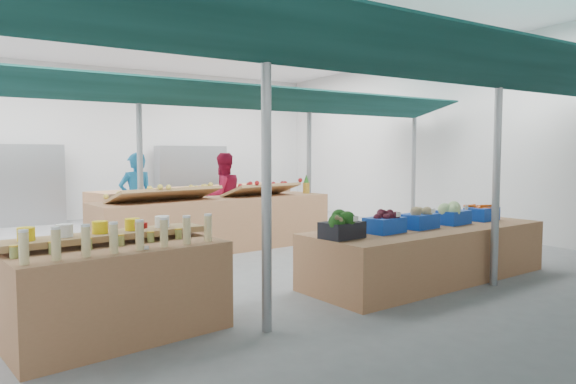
{
  "coord_description": "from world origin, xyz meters",
  "views": [
    {
      "loc": [
        -3.42,
        -8.38,
        1.75
      ],
      "look_at": [
        0.71,
        -1.6,
        1.18
      ],
      "focal_mm": 32.0,
      "sensor_mm": 36.0,
      "label": 1
    }
  ],
  "objects_px": {
    "veg_counter": "(428,253)",
    "crate_stack": "(483,255)",
    "bottle_shelf": "(119,288)",
    "vendor_right": "(223,196)",
    "fruit_counter": "(218,224)",
    "vendor_left": "(136,200)"
  },
  "relations": [
    {
      "from": "vendor_right",
      "to": "fruit_counter",
      "type": "bearing_deg",
      "value": 54.91
    },
    {
      "from": "bottle_shelf",
      "to": "vendor_left",
      "type": "distance_m",
      "value": 5.07
    },
    {
      "from": "veg_counter",
      "to": "vendor_left",
      "type": "xyz_separation_m",
      "value": [
        -2.83,
        4.74,
        0.53
      ]
    },
    {
      "from": "veg_counter",
      "to": "vendor_right",
      "type": "xyz_separation_m",
      "value": [
        -1.03,
        4.74,
        0.53
      ]
    },
    {
      "from": "veg_counter",
      "to": "fruit_counter",
      "type": "bearing_deg",
      "value": 109.1
    },
    {
      "from": "crate_stack",
      "to": "bottle_shelf",
      "type": "bearing_deg",
      "value": 178.0
    },
    {
      "from": "vendor_right",
      "to": "vendor_left",
      "type": "bearing_deg",
      "value": -6.48
    },
    {
      "from": "veg_counter",
      "to": "crate_stack",
      "type": "distance_m",
      "value": 0.87
    },
    {
      "from": "fruit_counter",
      "to": "vendor_right",
      "type": "height_order",
      "value": "vendor_right"
    },
    {
      "from": "veg_counter",
      "to": "fruit_counter",
      "type": "relative_size",
      "value": 0.85
    },
    {
      "from": "veg_counter",
      "to": "bottle_shelf",
      "type": "bearing_deg",
      "value": 176.31
    },
    {
      "from": "fruit_counter",
      "to": "crate_stack",
      "type": "distance_m",
      "value": 4.62
    },
    {
      "from": "bottle_shelf",
      "to": "crate_stack",
      "type": "xyz_separation_m",
      "value": [
        5.1,
        -0.18,
        -0.17
      ]
    },
    {
      "from": "bottle_shelf",
      "to": "vendor_left",
      "type": "xyz_separation_m",
      "value": [
        1.45,
        4.84,
        0.43
      ]
    },
    {
      "from": "bottle_shelf",
      "to": "crate_stack",
      "type": "bearing_deg",
      "value": -11.17
    },
    {
      "from": "bottle_shelf",
      "to": "crate_stack",
      "type": "height_order",
      "value": "bottle_shelf"
    },
    {
      "from": "bottle_shelf",
      "to": "vendor_right",
      "type": "xyz_separation_m",
      "value": [
        3.25,
        4.84,
        0.43
      ]
    },
    {
      "from": "bottle_shelf",
      "to": "fruit_counter",
      "type": "bearing_deg",
      "value": 45.44
    },
    {
      "from": "bottle_shelf",
      "to": "fruit_counter",
      "type": "xyz_separation_m",
      "value": [
        2.65,
        3.74,
        0.01
      ]
    },
    {
      "from": "veg_counter",
      "to": "fruit_counter",
      "type": "distance_m",
      "value": 3.99
    },
    {
      "from": "fruit_counter",
      "to": "vendor_left",
      "type": "bearing_deg",
      "value": 131.01
    },
    {
      "from": "crate_stack",
      "to": "fruit_counter",
      "type": "bearing_deg",
      "value": 122.0
    }
  ]
}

